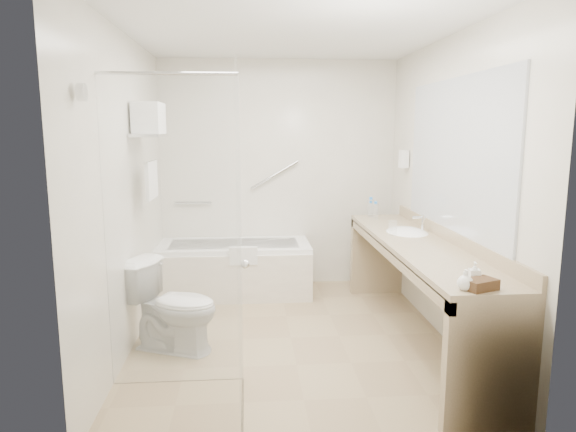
{
  "coord_description": "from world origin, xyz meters",
  "views": [
    {
      "loc": [
        -0.35,
        -4.11,
        1.75
      ],
      "look_at": [
        0.0,
        0.3,
        1.0
      ],
      "focal_mm": 32.0,
      "sensor_mm": 36.0,
      "label": 1
    }
  ],
  "objects": [
    {
      "name": "floor",
      "position": [
        0.0,
        0.0,
        0.0
      ],
      "size": [
        3.2,
        3.2,
        0.0
      ],
      "primitive_type": "plane",
      "color": "#9F8862",
      "rests_on": "ground"
    },
    {
      "name": "ceiling",
      "position": [
        0.0,
        0.0,
        2.5
      ],
      "size": [
        2.6,
        3.2,
        0.1
      ],
      "primitive_type": "cube",
      "color": "silver",
      "rests_on": "wall_back"
    },
    {
      "name": "wall_back",
      "position": [
        0.0,
        1.6,
        1.25
      ],
      "size": [
        2.6,
        0.1,
        2.5
      ],
      "primitive_type": "cube",
      "color": "beige",
      "rests_on": "ground"
    },
    {
      "name": "wall_front",
      "position": [
        0.0,
        -1.6,
        1.25
      ],
      "size": [
        2.6,
        0.1,
        2.5
      ],
      "primitive_type": "cube",
      "color": "beige",
      "rests_on": "ground"
    },
    {
      "name": "wall_left",
      "position": [
        -1.3,
        0.0,
        1.25
      ],
      "size": [
        0.1,
        3.2,
        2.5
      ],
      "primitive_type": "cube",
      "color": "beige",
      "rests_on": "ground"
    },
    {
      "name": "wall_right",
      "position": [
        1.3,
        0.0,
        1.25
      ],
      "size": [
        0.1,
        3.2,
        2.5
      ],
      "primitive_type": "cube",
      "color": "beige",
      "rests_on": "ground"
    },
    {
      "name": "bathtub",
      "position": [
        -0.5,
        1.24,
        0.28
      ],
      "size": [
        1.6,
        0.73,
        0.59
      ],
      "color": "white",
      "rests_on": "floor"
    },
    {
      "name": "grab_bar_short",
      "position": [
        -0.95,
        1.56,
        0.95
      ],
      "size": [
        0.4,
        0.03,
        0.03
      ],
      "primitive_type": "cylinder",
      "rotation": [
        0.0,
        1.57,
        0.0
      ],
      "color": "silver",
      "rests_on": "wall_back"
    },
    {
      "name": "grab_bar_long",
      "position": [
        -0.05,
        1.56,
        1.25
      ],
      "size": [
        0.53,
        0.03,
        0.33
      ],
      "primitive_type": "cylinder",
      "rotation": [
        0.0,
        1.05,
        0.0
      ],
      "color": "silver",
      "rests_on": "wall_back"
    },
    {
      "name": "shower_enclosure",
      "position": [
        -0.63,
        -0.93,
        1.07
      ],
      "size": [
        0.96,
        0.91,
        2.11
      ],
      "color": "silver",
      "rests_on": "floor"
    },
    {
      "name": "towel_shelf",
      "position": [
        -1.17,
        0.35,
        1.75
      ],
      "size": [
        0.24,
        0.55,
        0.81
      ],
      "color": "silver",
      "rests_on": "wall_left"
    },
    {
      "name": "vanity_counter",
      "position": [
        1.02,
        -0.15,
        0.64
      ],
      "size": [
        0.55,
        2.7,
        0.95
      ],
      "color": "tan",
      "rests_on": "floor"
    },
    {
      "name": "sink",
      "position": [
        1.05,
        0.25,
        0.82
      ],
      "size": [
        0.4,
        0.52,
        0.14
      ],
      "primitive_type": "ellipsoid",
      "color": "white",
      "rests_on": "vanity_counter"
    },
    {
      "name": "faucet",
      "position": [
        1.2,
        0.25,
        0.93
      ],
      "size": [
        0.03,
        0.03,
        0.14
      ],
      "primitive_type": "cylinder",
      "color": "silver",
      "rests_on": "vanity_counter"
    },
    {
      "name": "mirror",
      "position": [
        1.29,
        -0.15,
        1.55
      ],
      "size": [
        0.02,
        2.0,
        1.2
      ],
      "primitive_type": "cube",
      "color": "#B4BAC1",
      "rests_on": "wall_right"
    },
    {
      "name": "hairdryer_unit",
      "position": [
        1.25,
        1.05,
        1.45
      ],
      "size": [
        0.08,
        0.1,
        0.18
      ],
      "primitive_type": "cube",
      "color": "white",
      "rests_on": "wall_right"
    },
    {
      "name": "toilet",
      "position": [
        -0.95,
        -0.15,
        0.36
      ],
      "size": [
        0.83,
        0.66,
        0.72
      ],
      "primitive_type": "imported",
      "rotation": [
        0.0,
        0.0,
        1.17
      ],
      "color": "white",
      "rests_on": "floor"
    },
    {
      "name": "amenity_basket",
      "position": [
        0.96,
        -1.4,
        0.88
      ],
      "size": [
        0.22,
        0.18,
        0.06
      ],
      "primitive_type": "cube",
      "rotation": [
        0.0,
        0.0,
        0.37
      ],
      "color": "#4A311A",
      "rests_on": "vanity_counter"
    },
    {
      "name": "soap_bottle_a",
      "position": [
        0.97,
        -1.3,
        0.88
      ],
      "size": [
        0.08,
        0.14,
        0.06
      ],
      "primitive_type": "imported",
      "rotation": [
        0.0,
        0.0,
        -0.15
      ],
      "color": "white",
      "rests_on": "vanity_counter"
    },
    {
      "name": "soap_bottle_b",
      "position": [
        0.87,
        -1.4,
        0.9
      ],
      "size": [
        0.1,
        0.12,
        0.09
      ],
      "primitive_type": "imported",
      "rotation": [
        0.0,
        0.0,
        -0.04
      ],
      "color": "white",
      "rests_on": "vanity_counter"
    },
    {
      "name": "water_bottle_left",
      "position": [
        0.93,
        0.89,
        0.94
      ],
      "size": [
        0.06,
        0.06,
        0.19
      ],
      "rotation": [
        0.0,
        0.0,
        -0.34
      ],
      "color": "silver",
      "rests_on": "vanity_counter"
    },
    {
      "name": "water_bottle_mid",
      "position": [
        0.93,
        1.08,
        0.94
      ],
      "size": [
        0.06,
        0.06,
        0.2
      ],
      "rotation": [
        0.0,
        0.0,
        -0.07
      ],
      "color": "silver",
      "rests_on": "vanity_counter"
    },
    {
      "name": "water_bottle_right",
      "position": [
        0.92,
        1.05,
        0.93
      ],
      "size": [
        0.05,
        0.05,
        0.17
      ],
      "rotation": [
        0.0,
        0.0,
        -0.11
      ],
      "color": "silver",
      "rests_on": "vanity_counter"
    },
    {
      "name": "drinking_glass_near",
      "position": [
        0.89,
        0.11,
        0.89
      ],
      "size": [
        0.07,
        0.07,
        0.08
      ],
      "primitive_type": "cylinder",
      "rotation": [
        0.0,
        0.0,
        -0.12
      ],
      "color": "silver",
      "rests_on": "vanity_counter"
    },
    {
      "name": "drinking_glass_far",
      "position": [
        0.93,
        0.26,
        0.9
      ],
      "size": [
        0.09,
        0.09,
        0.1
      ],
      "primitive_type": "cylinder",
      "rotation": [
        0.0,
        0.0,
        0.11
      ],
      "color": "silver",
      "rests_on": "vanity_counter"
    }
  ]
}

